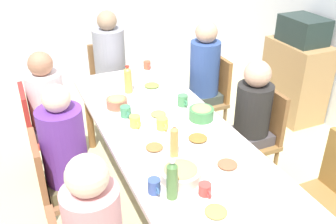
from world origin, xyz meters
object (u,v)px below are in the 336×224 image
Objects in this scene: chair_6 at (330,193)px; cup_5 at (183,100)px; person_0 at (251,115)px; plate_3 at (152,87)px; side_cabinet at (295,80)px; cup_4 at (154,186)px; dining_table at (168,138)px; chair_3 at (58,185)px; plate_0 at (154,149)px; bowl_0 at (117,102)px; cup_2 at (162,124)px; person_3 at (67,154)px; plate_1 at (227,166)px; chair_1 at (42,128)px; person_4 at (110,60)px; cup_3 at (205,189)px; cup_6 at (135,122)px; chair_4 at (110,79)px; bowl_1 at (201,113)px; person_2 at (204,73)px; bowl_2 at (181,173)px; chair_0 at (258,133)px; bottle_0 at (128,80)px; plate_4 at (198,140)px; plate_5 at (216,213)px; bottle_2 at (174,141)px; cup_0 at (126,112)px; microwave at (303,30)px; bottle_1 at (172,180)px; cup_1 at (147,65)px; plate_2 at (158,115)px.

cup_5 is (-1.13, -0.57, 0.29)m from chair_6.
person_0 is 9.76× the size of cup_5.
side_cabinet is at bearing 94.50° from plate_3.
plate_3 is 1.43m from cup_4.
dining_table is 0.86m from chair_3.
person_0 reaches higher than plate_0.
chair_6 reaches higher than bowl_0.
cup_2 is at bearing 91.98° from chair_3.
person_3 is 7.29× the size of bowl_0.
plate_1 is (-0.25, -0.68, 0.26)m from chair_6.
chair_1 is at bearing -144.60° from plate_1.
plate_0 is at bearing -6.35° from person_4.
cup_6 is (-0.88, -0.11, 0.01)m from cup_3.
cup_3 is (0.77, -0.06, -0.01)m from cup_2.
person_4 reaches higher than chair_6.
plate_1 is (2.20, 0.16, 0.26)m from chair_4.
bowl_1 is at bearing 98.45° from dining_table.
bowl_2 is at bearing -33.41° from person_2.
chair_0 is 0.76× the size of person_0.
bottle_0 is at bearing -4.51° from person_4.
chair_4 is at bearing -176.00° from plate_4.
side_cabinet is (0.66, 1.98, -0.32)m from person_4.
chair_1 is at bearing -157.58° from plate_5.
dining_table is at bearing 50.41° from cup_2.
cup_0 is at bearing -169.06° from bottle_2.
person_3 is at bearing -75.75° from cup_6.
cup_5 is at bearing 162.25° from plate_5.
chair_0 is at bearing 73.35° from cup_0.
bottle_2 is (0.32, 0.74, 0.36)m from chair_3.
chair_6 is 1.88× the size of microwave.
bowl_0 is 1.18m from bottle_1.
bowl_1 reaches higher than cup_1.
cup_5 reaches higher than plate_3.
chair_0 is at bearing 51.20° from bottle_0.
side_cabinet reaches higher than cup_2.
cup_0 is (-0.32, -1.06, 0.29)m from chair_0.
plate_0 is (0.21, 0.65, 0.26)m from chair_3.
cup_5 is at bearing 165.45° from plate_4.
bottle_1 reaches higher than plate_0.
cup_3 is at bearing -51.58° from chair_0.
cup_3 is 1.47m from bottle_0.
plate_1 is 2.17× the size of cup_1.
chair_6 is at bearing 45.41° from dining_table.
bottle_0 reaches higher than cup_0.
chair_0 reaches higher than cup_2.
cup_3 is 0.88m from cup_6.
cup_5 reaches higher than cup_3.
plate_2 is (-0.42, 0.20, 0.00)m from plate_0.
person_0 is (-0.00, 0.75, 0.03)m from dining_table.
cup_4 is at bearing -9.41° from person_4.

